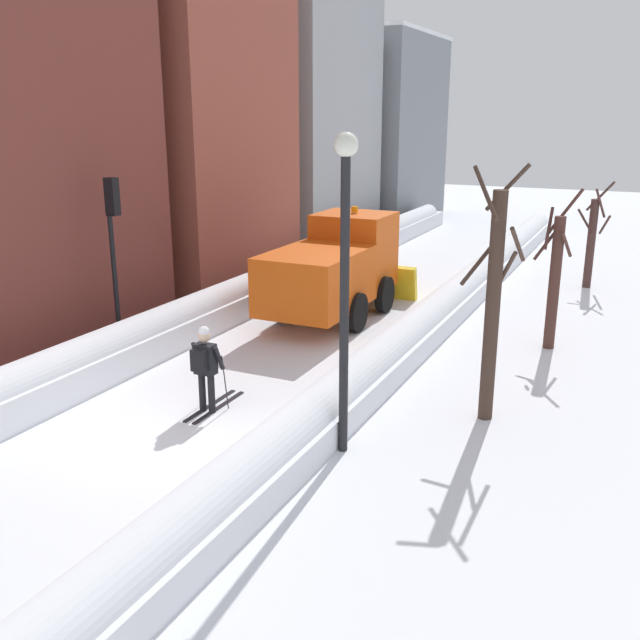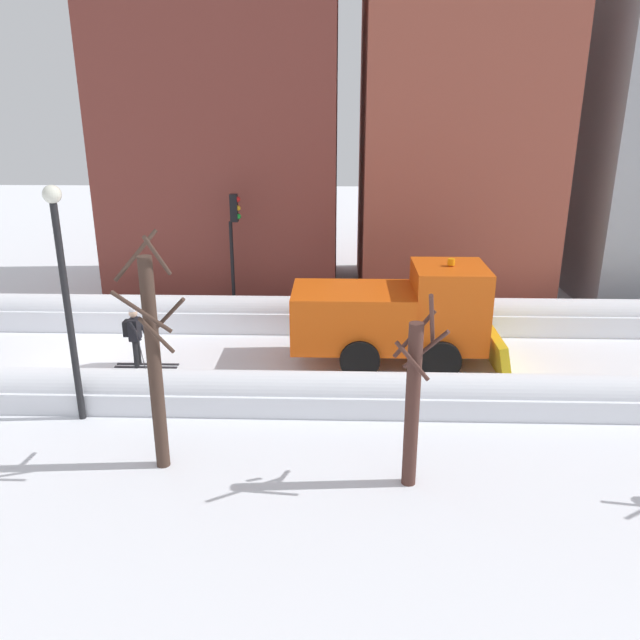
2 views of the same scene
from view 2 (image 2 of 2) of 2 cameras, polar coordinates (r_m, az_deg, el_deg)
ground_plane at (r=18.59m, az=10.33°, el=-4.02°), size 80.00×80.00×0.00m
snowbank_left at (r=21.05m, az=9.34°, el=0.36°), size 1.10×36.00×1.15m
snowbank_right at (r=15.85m, az=11.87°, el=-6.68°), size 1.10×36.00×0.99m
building_brick_near at (r=25.28m, az=-8.66°, el=21.41°), size 6.90×8.46×16.59m
building_brick_mid at (r=25.25m, az=11.86°, el=16.60°), size 7.43×6.86×12.51m
plow_truck at (r=18.09m, az=7.11°, el=0.50°), size 3.20×5.98×3.12m
skier at (r=18.61m, az=-16.35°, el=-1.17°), size 0.62×1.80×1.81m
traffic_light_pole at (r=21.34m, az=-7.75°, el=7.73°), size 0.28×0.42×4.35m
street_lamp at (r=15.21m, az=-22.10°, el=3.49°), size 0.40×0.40×5.54m
bare_tree_near at (r=12.91m, az=-14.71°, el=-3.47°), size 1.10×1.31×4.97m
bare_tree_mid at (r=12.26m, az=8.40°, el=-7.13°), size 1.04×1.01×4.08m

